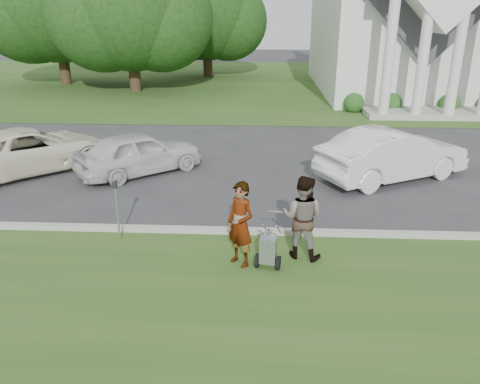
# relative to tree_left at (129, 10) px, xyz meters

# --- Properties ---
(ground) EXTENTS (120.00, 120.00, 0.00)m
(ground) POSITION_rel_tree_left_xyz_m (8.01, -21.99, -5.11)
(ground) COLOR #333335
(ground) RESTS_ON ground
(grass_strip) EXTENTS (80.00, 7.00, 0.01)m
(grass_strip) POSITION_rel_tree_left_xyz_m (8.01, -24.99, -5.11)
(grass_strip) COLOR #29511B
(grass_strip) RESTS_ON ground
(church_lawn) EXTENTS (80.00, 30.00, 0.01)m
(church_lawn) POSITION_rel_tree_left_xyz_m (8.01, 5.01, -5.11)
(church_lawn) COLOR #29511B
(church_lawn) RESTS_ON ground
(curb) EXTENTS (80.00, 0.18, 0.15)m
(curb) POSITION_rel_tree_left_xyz_m (8.01, -21.44, -5.04)
(curb) COLOR #9E9E93
(curb) RESTS_ON ground
(tree_left) EXTENTS (10.63, 8.40, 9.71)m
(tree_left) POSITION_rel_tree_left_xyz_m (0.00, 0.00, 0.00)
(tree_left) COLOR #332316
(tree_left) RESTS_ON ground
(tree_far) EXTENTS (11.64, 9.20, 10.73)m
(tree_far) POSITION_rel_tree_left_xyz_m (-6.00, 3.00, 0.58)
(tree_far) COLOR #332316
(tree_far) RESTS_ON ground
(tree_back) EXTENTS (9.61, 7.60, 8.89)m
(tree_back) POSITION_rel_tree_left_xyz_m (4.00, 8.00, -0.38)
(tree_back) COLOR #332316
(tree_back) RESTS_ON ground
(striping_cart) EXTENTS (0.60, 1.07, 0.95)m
(striping_cart) POSITION_rel_tree_left_xyz_m (8.82, -23.01, -4.70)
(striping_cart) COLOR black
(striping_cart) RESTS_ON ground
(person_left) EXTENTS (0.79, 0.77, 1.83)m
(person_left) POSITION_rel_tree_left_xyz_m (8.24, -22.88, -4.19)
(person_left) COLOR #999999
(person_left) RESTS_ON ground
(person_right) EXTENTS (1.08, 0.96, 1.85)m
(person_right) POSITION_rel_tree_left_xyz_m (9.54, -22.48, -4.18)
(person_right) COLOR #999999
(person_right) RESTS_ON ground
(parking_meter_near) EXTENTS (0.11, 0.10, 1.51)m
(parking_meter_near) POSITION_rel_tree_left_xyz_m (5.34, -21.86, -4.16)
(parking_meter_near) COLOR #95989D
(parking_meter_near) RESTS_ON ground
(car_a) EXTENTS (5.44, 5.34, 1.45)m
(car_a) POSITION_rel_tree_left_xyz_m (0.97, -16.95, -4.38)
(car_a) COLOR #F0E9CC
(car_a) RESTS_ON ground
(car_b) EXTENTS (4.24, 3.92, 1.41)m
(car_b) POSITION_rel_tree_left_xyz_m (4.63, -17.03, -4.41)
(car_b) COLOR silver
(car_b) RESTS_ON ground
(car_d) EXTENTS (5.17, 3.85, 1.63)m
(car_d) POSITION_rel_tree_left_xyz_m (12.77, -17.19, -4.30)
(car_d) COLOR silver
(car_d) RESTS_ON ground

